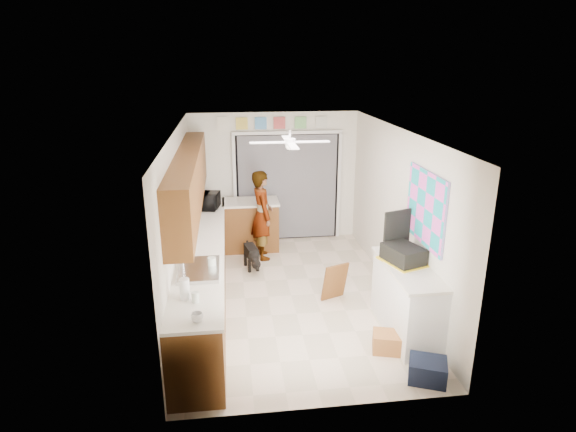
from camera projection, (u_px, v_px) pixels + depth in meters
name	position (u px, v px, depth m)	size (l,w,h in m)	color
floor	(291.00, 295.00, 7.35)	(5.00, 5.00, 0.00)	beige
ceiling	(292.00, 131.00, 6.57)	(5.00, 5.00, 0.00)	white
wall_back	(274.00, 177.00, 9.32)	(3.20, 3.20, 0.00)	white
wall_front	(326.00, 300.00, 4.61)	(3.20, 3.20, 0.00)	white
wall_left	(179.00, 223.00, 6.77)	(5.00, 5.00, 0.00)	white
wall_right	(398.00, 214.00, 7.15)	(5.00, 5.00, 0.00)	white
left_base_cabinets	(204.00, 273.00, 7.06)	(0.60, 4.80, 0.90)	brown
left_countertop	(203.00, 243.00, 6.91)	(0.62, 4.80, 0.04)	white
upper_cabinets	(189.00, 181.00, 6.81)	(0.32, 4.00, 0.80)	brown
sink_basin	(199.00, 270.00, 5.96)	(0.50, 0.76, 0.06)	silver
faucet	(183.00, 264.00, 5.91)	(0.03, 0.03, 0.22)	silver
peninsula_base	(251.00, 226.00, 9.04)	(1.00, 0.60, 0.90)	brown
peninsula_top	(250.00, 202.00, 8.89)	(1.04, 0.64, 0.04)	white
back_opening_recess	(287.00, 187.00, 9.38)	(2.00, 0.06, 2.10)	black
curtain_panel	(288.00, 188.00, 9.34)	(1.90, 0.03, 2.05)	gray
door_trim_left	(235.00, 190.00, 9.23)	(0.06, 0.04, 2.10)	white
door_trim_right	(339.00, 186.00, 9.47)	(0.06, 0.04, 2.10)	white
door_trim_head	(288.00, 133.00, 9.02)	(2.10, 0.04, 0.06)	white
header_frame_0	(242.00, 124.00, 8.89)	(0.22, 0.02, 0.22)	gold
header_frame_1	(261.00, 123.00, 8.93)	(0.22, 0.02, 0.22)	#4F94D4
header_frame_2	(279.00, 123.00, 8.97)	(0.22, 0.02, 0.22)	#C04848
header_frame_3	(301.00, 123.00, 9.02)	(0.22, 0.02, 0.22)	#76C26F
header_frame_4	(322.00, 122.00, 9.07)	(0.22, 0.02, 0.22)	silver
route66_sign	(223.00, 124.00, 8.85)	(0.22, 0.02, 0.26)	silver
right_counter_base	(406.00, 301.00, 6.24)	(0.50, 1.40, 0.90)	white
right_counter_top	(409.00, 268.00, 6.09)	(0.54, 1.44, 0.04)	white
abstract_painting	(426.00, 208.00, 6.08)	(0.03, 1.15, 0.95)	#FF5DDC
ceiling_fan	(290.00, 142.00, 6.81)	(1.14, 1.14, 0.24)	white
microwave	(209.00, 201.00, 8.42)	(0.48, 0.33, 0.27)	black
soap_bottle	(193.00, 236.00, 6.79)	(0.10, 0.10, 0.26)	silver
cup	(197.00, 317.00, 4.81)	(0.12, 0.12, 0.10)	white
jar_a	(212.00, 263.00, 6.02)	(0.10, 0.10, 0.15)	silver
jar_b	(195.00, 297.00, 5.19)	(0.08, 0.08, 0.12)	silver
paper_towel_roll	(185.00, 289.00, 5.24)	(0.11, 0.11, 0.24)	white
suitcase	(403.00, 254.00, 6.20)	(0.38, 0.51, 0.22)	black
suitcase_rim	(403.00, 262.00, 6.24)	(0.44, 0.58, 0.02)	yellow
suitcase_lid	(397.00, 228.00, 6.40)	(0.42, 0.03, 0.50)	black
cardboard_box	(389.00, 342.00, 5.93)	(0.39, 0.29, 0.24)	#9D5F31
navy_crate	(427.00, 370.00, 5.39)	(0.41, 0.34, 0.25)	black
cabinet_door_panel	(335.00, 282.00, 7.13)	(0.40, 0.03, 0.59)	brown
man	(262.00, 215.00, 8.52)	(0.59, 0.39, 1.61)	white
dog	(251.00, 256.00, 8.24)	(0.25, 0.58, 0.46)	black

